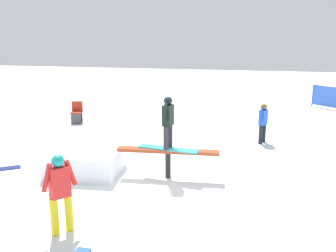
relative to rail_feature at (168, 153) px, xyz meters
name	(u,v)px	position (x,y,z in m)	size (l,w,h in m)	color
ground_plane	(168,177)	(0.00, 0.00, -0.64)	(60.00, 60.00, 0.00)	white
rail_feature	(168,153)	(0.00, 0.00, 0.00)	(2.58, 0.48, 0.75)	black
snow_kicker_ramp	(85,162)	(-2.17, -0.17, -0.34)	(1.80, 1.50, 0.61)	white
main_rider_on_rail	(168,124)	(0.00, 0.00, 0.75)	(1.58, 0.67, 1.34)	#2FB2BF
bystander_blue	(263,121)	(2.37, 3.76, 0.11)	(0.33, 0.58, 1.33)	black
bystander_red	(60,190)	(-1.27, -3.08, 0.20)	(0.49, 0.55, 1.50)	yellow
folding_chair	(77,113)	(-5.00, 5.05, -0.23)	(0.53, 0.53, 0.88)	#3F3F44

